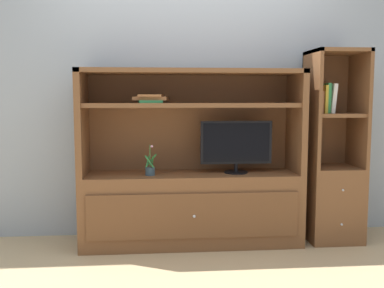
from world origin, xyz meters
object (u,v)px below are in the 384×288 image
(media_console, at_px, (191,188))
(magazine_stack, at_px, (151,99))
(potted_plant, at_px, (150,170))
(tv_monitor, at_px, (236,145))
(bookshelf_tall, at_px, (332,177))
(upright_book_row, at_px, (325,100))

(media_console, distance_m, magazine_stack, 0.82)
(media_console, relative_size, potted_plant, 7.26)
(tv_monitor, relative_size, potted_plant, 2.39)
(bookshelf_tall, relative_size, upright_book_row, 6.44)
(upright_book_row, bearing_deg, bookshelf_tall, 5.68)
(tv_monitor, xyz_separation_m, potted_plant, (-0.71, -0.05, -0.19))
(tv_monitor, distance_m, potted_plant, 0.74)
(potted_plant, distance_m, upright_book_row, 1.58)
(tv_monitor, height_order, potted_plant, tv_monitor)
(potted_plant, xyz_separation_m, bookshelf_tall, (1.56, 0.08, -0.10))
(potted_plant, distance_m, magazine_stack, 0.58)
(media_console, bearing_deg, potted_plant, -167.72)
(upright_book_row, bearing_deg, magazine_stack, -179.95)
(media_console, relative_size, tv_monitor, 3.04)
(upright_book_row, bearing_deg, tv_monitor, -178.97)
(tv_monitor, xyz_separation_m, magazine_stack, (-0.70, 0.01, 0.38))
(upright_book_row, bearing_deg, potted_plant, -177.34)
(media_console, relative_size, magazine_stack, 5.29)
(tv_monitor, distance_m, upright_book_row, 0.84)
(tv_monitor, bearing_deg, media_console, 176.96)
(media_console, bearing_deg, upright_book_row, -0.31)
(potted_plant, relative_size, bookshelf_tall, 0.15)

